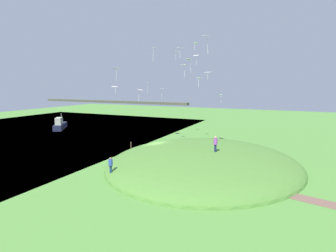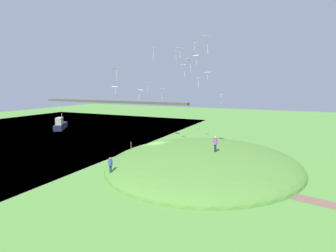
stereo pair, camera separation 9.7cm
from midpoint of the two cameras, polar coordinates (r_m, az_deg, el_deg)
ground_plane at (r=38.48m, az=-2.83°, el=-6.10°), size 160.00×160.00×0.00m
lake_water at (r=60.58m, az=-31.29°, el=-2.09°), size 55.85×80.00×0.40m
grass_hill at (r=34.21m, az=7.44°, el=-8.06°), size 23.50×25.69×4.49m
dirt_path at (r=26.69m, az=31.89°, el=-14.23°), size 10.96×3.95×0.04m
bridge_deck_far at (r=82.86m, az=-12.30°, el=5.12°), size 50.27×1.80×0.70m
boat_on_lake at (r=64.88m, az=-22.10°, el=0.19°), size 5.60×6.88×3.41m
person_on_hilltop at (r=31.27m, az=10.02°, el=-3.39°), size 0.62×0.62×1.84m
person_with_child at (r=28.90m, az=-12.26°, el=-7.77°), size 0.51×0.51×1.66m
kite_0 at (r=41.67m, az=-11.05°, el=11.76°), size 0.99×0.94×1.93m
kite_1 at (r=34.47m, az=6.56°, el=10.05°), size 0.85×0.82×1.27m
kite_2 at (r=44.80m, az=-11.39°, el=8.19°), size 1.12×1.09×1.25m
kite_3 at (r=40.47m, az=-5.94°, el=7.56°), size 0.83×1.10×1.81m
kite_4 at (r=35.05m, az=8.14°, el=18.32°), size 1.15×1.20×2.29m
kite_5 at (r=48.02m, az=-1.42°, el=7.90°), size 1.32×1.40×2.00m
kite_6 at (r=41.75m, az=8.45°, el=11.25°), size 1.19×0.96×1.19m
kite_7 at (r=49.03m, az=1.68°, el=15.54°), size 0.79×0.73×1.48m
kite_8 at (r=36.43m, az=3.40°, el=12.67°), size 0.79×0.60×1.70m
kite_9 at (r=34.56m, az=5.92°, el=14.62°), size 0.70×0.52×1.20m
kite_10 at (r=48.45m, az=-4.52°, el=8.94°), size 0.71×0.77×1.97m
kite_11 at (r=40.55m, az=5.79°, el=17.14°), size 0.54×0.71×1.09m
kite_12 at (r=40.39m, az=10.93°, el=6.46°), size 0.84×0.67×1.34m
kite_13 at (r=44.67m, az=4.45°, el=13.74°), size 0.85×0.71×2.18m
kite_14 at (r=41.18m, az=-3.17°, el=15.98°), size 0.75×0.73×2.08m
kite_15 at (r=36.43m, az=2.74°, el=16.27°), size 1.09×1.16×1.31m
mooring_post at (r=41.70m, az=-7.97°, el=-4.17°), size 0.14×0.14×1.18m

